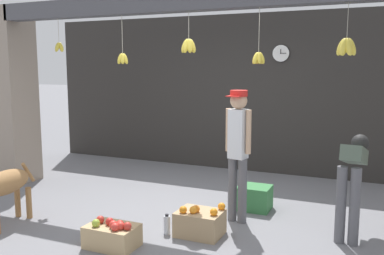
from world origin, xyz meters
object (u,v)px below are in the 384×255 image
object	(u,v)px
wall_clock	(281,53)
fruit_crate_apples	(112,235)
fruit_crate_oranges	(200,222)
worker_stooping	(353,172)
shopkeeper	(238,146)
produce_box_green	(254,198)
water_bottle	(167,225)
dog	(3,185)

from	to	relation	value
wall_clock	fruit_crate_apples	bearing A→B (deg)	-103.68
fruit_crate_oranges	worker_stooping	bearing A→B (deg)	22.62
fruit_crate_oranges	shopkeeper	bearing A→B (deg)	66.66
produce_box_green	water_bottle	distance (m)	1.40
dog	produce_box_green	xyz separation A→B (m)	(2.57, 1.78, -0.34)
fruit_crate_oranges	dog	bearing A→B (deg)	-163.13
fruit_crate_apples	wall_clock	size ratio (longest dim) A/B	1.78
shopkeeper	water_bottle	size ratio (longest dim) A/B	6.95
dog	wall_clock	xyz separation A→B (m)	(2.44, 3.80, 1.61)
fruit_crate_oranges	fruit_crate_apples	bearing A→B (deg)	-137.05
shopkeeper	dog	bearing A→B (deg)	39.86
fruit_crate_apples	water_bottle	size ratio (longest dim) A/B	2.30
shopkeeper	wall_clock	distance (m)	2.79
worker_stooping	fruit_crate_apples	xyz separation A→B (m)	(-2.28, -1.32, -0.60)
fruit_crate_oranges	water_bottle	xyz separation A→B (m)	(-0.36, -0.12, -0.04)
fruit_crate_oranges	fruit_crate_apples	world-z (taller)	fruit_crate_oranges
produce_box_green	dog	bearing A→B (deg)	-145.19
shopkeeper	worker_stooping	size ratio (longest dim) A/B	1.47
worker_stooping	shopkeeper	bearing A→B (deg)	-171.38
fruit_crate_oranges	produce_box_green	world-z (taller)	fruit_crate_oranges
shopkeeper	worker_stooping	bearing A→B (deg)	-164.18
dog	wall_clock	size ratio (longest dim) A/B	3.46
fruit_crate_apples	water_bottle	world-z (taller)	fruit_crate_apples
worker_stooping	wall_clock	distance (m)	3.14
fruit_crate_oranges	wall_clock	bearing A→B (deg)	86.33
produce_box_green	wall_clock	bearing A→B (deg)	93.64
worker_stooping	dog	bearing A→B (deg)	-154.96
fruit_crate_oranges	water_bottle	distance (m)	0.38
dog	water_bottle	distance (m)	2.00
fruit_crate_apples	wall_clock	bearing A→B (deg)	76.32
water_bottle	wall_clock	world-z (taller)	wall_clock
shopkeeper	fruit_crate_apples	distance (m)	1.79
dog	produce_box_green	distance (m)	3.14
produce_box_green	water_bottle	size ratio (longest dim) A/B	1.83
dog	produce_box_green	size ratio (longest dim) A/B	2.44
shopkeeper	fruit_crate_oranges	xyz separation A→B (m)	(-0.25, -0.58, -0.80)
fruit_crate_oranges	wall_clock	distance (m)	3.69
water_bottle	wall_clock	distance (m)	3.85
water_bottle	wall_clock	xyz separation A→B (m)	(0.56, 3.24, 2.01)
dog	wall_clock	distance (m)	4.79
dog	wall_clock	world-z (taller)	wall_clock
dog	fruit_crate_oranges	xyz separation A→B (m)	(2.24, 0.68, -0.35)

